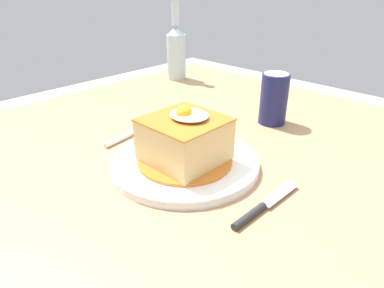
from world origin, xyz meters
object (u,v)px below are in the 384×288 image
soda_can (274,99)px  beer_bottle_clear (176,50)px  main_plate (185,162)px  fork (125,136)px  knife (259,209)px

soda_can → beer_bottle_clear: beer_bottle_clear is taller
main_plate → fork: main_plate is taller
fork → knife: same height
main_plate → knife: bearing=-7.1°
beer_bottle_clear → main_plate: bearing=-42.4°
soda_can → main_plate: bearing=-90.3°
main_plate → fork: 0.18m
knife → beer_bottle_clear: bearing=145.6°
knife → main_plate: bearing=172.9°
fork → beer_bottle_clear: 0.51m
knife → soda_can: soda_can is taller
fork → main_plate: bearing=2.1°
main_plate → beer_bottle_clear: (-0.46, 0.42, 0.09)m
fork → knife: size_ratio=0.86×
main_plate → beer_bottle_clear: beer_bottle_clear is taller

